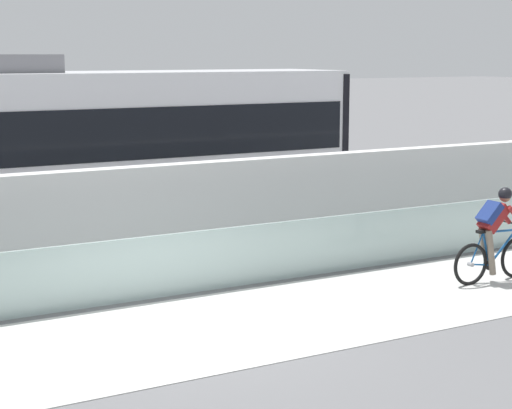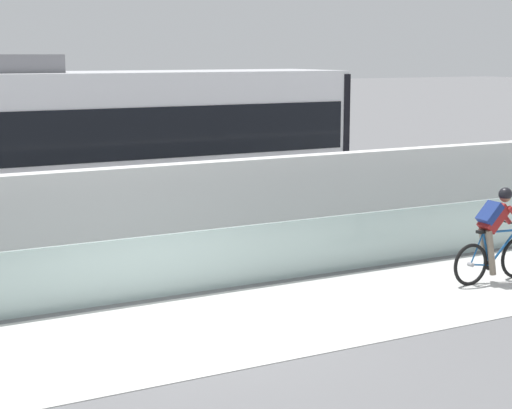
# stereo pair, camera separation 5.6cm
# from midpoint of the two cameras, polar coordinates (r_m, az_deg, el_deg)

# --- Properties ---
(ground_plane) EXTENTS (200.00, 200.00, 0.00)m
(ground_plane) POSITION_cam_midpoint_polar(r_m,az_deg,el_deg) (12.02, -4.22, -8.54)
(ground_plane) COLOR slate
(bike_path_deck) EXTENTS (32.00, 3.20, 0.01)m
(bike_path_deck) POSITION_cam_midpoint_polar(r_m,az_deg,el_deg) (12.02, -4.22, -8.51)
(bike_path_deck) COLOR silver
(bike_path_deck) RESTS_ON ground
(glass_parapet) EXTENTS (32.00, 0.05, 1.01)m
(glass_parapet) POSITION_cam_midpoint_polar(r_m,az_deg,el_deg) (13.52, -7.51, -4.26)
(glass_parapet) COLOR #ADC6C1
(glass_parapet) RESTS_ON ground
(concrete_barrier_wall) EXTENTS (32.00, 0.36, 1.87)m
(concrete_barrier_wall) POSITION_cam_midpoint_polar(r_m,az_deg,el_deg) (15.08, -10.02, -1.15)
(concrete_barrier_wall) COLOR silver
(concrete_barrier_wall) RESTS_ON ground
(tram_rail_near) EXTENTS (32.00, 0.08, 0.01)m
(tram_rail_near) POSITION_cam_midpoint_polar(r_m,az_deg,el_deg) (17.59, -12.54, -2.74)
(tram_rail_near) COLOR #595654
(tram_rail_near) RESTS_ON ground
(tram_rail_far) EXTENTS (32.00, 0.08, 0.01)m
(tram_rail_far) POSITION_cam_midpoint_polar(r_m,az_deg,el_deg) (18.94, -13.75, -1.88)
(tram_rail_far) COLOR #595654
(tram_rail_far) RESTS_ON ground
(tram) EXTENTS (11.06, 2.54, 3.81)m
(tram) POSITION_cam_midpoint_polar(r_m,az_deg,el_deg) (18.24, -10.50, 3.80)
(tram) COLOR silver
(tram) RESTS_ON ground
(cyclist_on_bike) EXTENTS (1.77, 0.58, 1.61)m
(cyclist_on_bike) POSITION_cam_midpoint_polar(r_m,az_deg,el_deg) (14.94, 15.78, -2.02)
(cyclist_on_bike) COLOR black
(cyclist_on_bike) RESTS_ON ground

